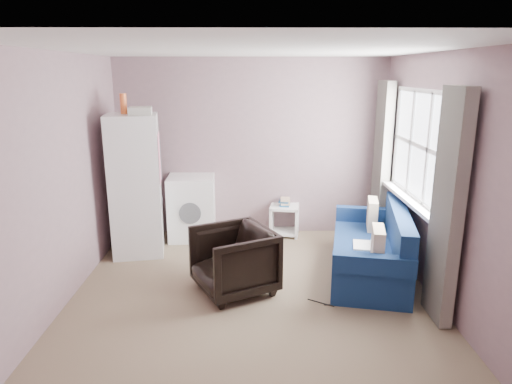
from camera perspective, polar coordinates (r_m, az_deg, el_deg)
room at (r=4.46m, az=-0.30°, el=1.19°), size 3.84×4.24×2.54m
armchair at (r=4.91m, az=-2.80°, el=-8.15°), size 0.98×1.00×0.78m
fridge at (r=5.99m, az=-14.80°, el=0.91°), size 0.72×0.71×2.05m
washing_machine at (r=6.51m, az=-8.00°, el=-1.69°), size 0.66×0.67×0.90m
side_table at (r=6.62m, az=3.58°, el=-3.21°), size 0.46×0.46×0.55m
sofa at (r=5.50m, az=14.51°, el=-7.15°), size 1.15×1.91×0.80m
window_dressing at (r=5.47m, az=18.49°, el=1.40°), size 0.17×2.62×2.18m
floor_cables at (r=4.86m, az=9.18°, el=-13.61°), size 0.45×0.17×0.01m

